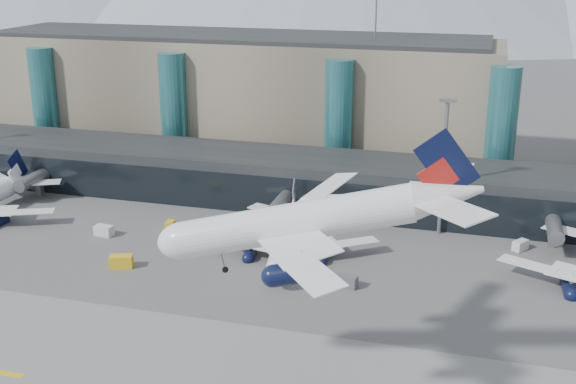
# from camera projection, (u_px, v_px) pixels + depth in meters

# --- Properties ---
(ground) EXTENTS (900.00, 900.00, 0.00)m
(ground) POSITION_uv_depth(u_px,v_px,m) (190.00, 336.00, 99.50)
(ground) COLOR #515154
(ground) RESTS_ON ground
(concourse) EXTENTS (170.00, 27.00, 10.00)m
(concourse) POSITION_uv_depth(u_px,v_px,m) (298.00, 180.00, 150.59)
(concourse) COLOR black
(concourse) RESTS_ON ground
(terminal_main) EXTENTS (130.00, 30.00, 31.00)m
(terminal_main) POSITION_uv_depth(u_px,v_px,m) (236.00, 96.00, 183.13)
(terminal_main) COLOR gray
(terminal_main) RESTS_ON ground
(teal_towers) EXTENTS (116.40, 19.40, 46.00)m
(teal_towers) POSITION_uv_depth(u_px,v_px,m) (254.00, 117.00, 166.42)
(teal_towers) COLOR #2A6D75
(teal_towers) RESTS_ON ground
(lightmast_mid) EXTENTS (3.00, 1.20, 25.60)m
(lightmast_mid) POSITION_uv_depth(u_px,v_px,m) (444.00, 160.00, 131.00)
(lightmast_mid) COLOR slate
(lightmast_mid) RESTS_ON ground
(hero_jet) EXTENTS (38.12, 37.82, 12.33)m
(hero_jet) POSITION_uv_depth(u_px,v_px,m) (327.00, 209.00, 78.78)
(hero_jet) COLOR white
(hero_jet) RESTS_ON ground
(jet_parked_mid) EXTENTS (33.21, 33.55, 10.84)m
(jet_parked_mid) POSITION_uv_depth(u_px,v_px,m) (288.00, 229.00, 126.45)
(jet_parked_mid) COLOR white
(jet_parked_mid) RESTS_ON ground
(veh_a) EXTENTS (3.57, 2.25, 1.90)m
(veh_a) POSITION_uv_depth(u_px,v_px,m) (104.00, 231.00, 134.30)
(veh_a) COLOR silver
(veh_a) RESTS_ON ground
(veh_b) EXTENTS (1.76, 2.58, 1.40)m
(veh_b) POSITION_uv_depth(u_px,v_px,m) (170.00, 225.00, 137.91)
(veh_b) COLOR gold
(veh_b) RESTS_ON ground
(veh_c) EXTENTS (3.65, 2.37, 1.88)m
(veh_c) POSITION_uv_depth(u_px,v_px,m) (347.00, 281.00, 113.80)
(veh_c) COLOR #505156
(veh_c) RESTS_ON ground
(veh_d) EXTENTS (3.04, 3.38, 1.71)m
(veh_d) POSITION_uv_depth(u_px,v_px,m) (520.00, 245.00, 127.89)
(veh_d) COLOR silver
(veh_d) RESTS_ON ground
(veh_g) EXTENTS (2.68, 2.45, 1.36)m
(veh_g) POSITION_uv_depth(u_px,v_px,m) (298.00, 253.00, 124.84)
(veh_g) COLOR silver
(veh_g) RESTS_ON ground
(veh_h) EXTENTS (4.23, 3.07, 2.10)m
(veh_h) POSITION_uv_depth(u_px,v_px,m) (121.00, 261.00, 120.74)
(veh_h) COLOR gold
(veh_h) RESTS_ON ground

